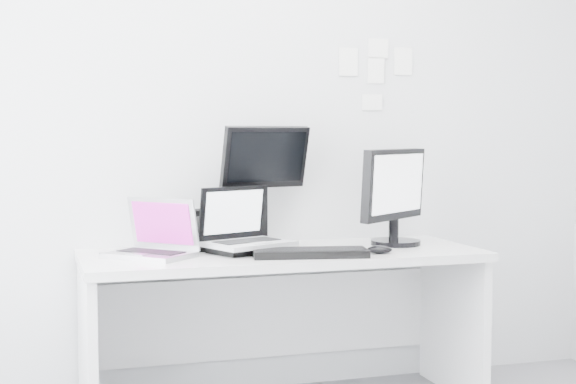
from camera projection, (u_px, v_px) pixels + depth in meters
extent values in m
plane|color=silver|center=(261.00, 115.00, 4.14)|extent=(3.60, 0.00, 3.60)
cube|color=silver|center=(283.00, 331.00, 3.88)|extent=(1.80, 0.70, 0.73)
cube|color=#ABAAAF|center=(149.00, 227.00, 3.65)|extent=(0.44, 0.44, 0.27)
cube|color=black|center=(196.00, 230.00, 3.90)|extent=(0.10, 0.10, 0.18)
cube|color=#B2B5B9|center=(249.00, 219.00, 3.80)|extent=(0.45, 0.40, 0.30)
cube|color=black|center=(263.00, 184.00, 4.03)|extent=(0.45, 0.24, 0.58)
cube|color=black|center=(396.00, 195.00, 4.05)|extent=(0.56, 0.50, 0.48)
cube|color=black|center=(310.00, 253.00, 3.68)|extent=(0.52, 0.27, 0.03)
ellipsoid|color=black|center=(380.00, 250.00, 3.77)|extent=(0.13, 0.11, 0.04)
cube|color=white|center=(348.00, 62.00, 4.25)|extent=(0.10, 0.00, 0.14)
cube|color=white|center=(376.00, 71.00, 4.30)|extent=(0.09, 0.00, 0.13)
cube|color=white|center=(403.00, 61.00, 4.34)|extent=(0.10, 0.00, 0.14)
cube|color=white|center=(372.00, 102.00, 4.31)|extent=(0.11, 0.00, 0.08)
cube|color=white|center=(378.00, 48.00, 4.30)|extent=(0.11, 0.00, 0.10)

